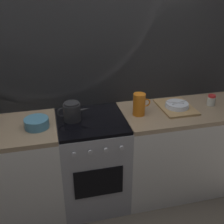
{
  "coord_description": "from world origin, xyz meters",
  "views": [
    {
      "loc": [
        -0.31,
        -2.08,
        2.01
      ],
      "look_at": [
        0.19,
        0.0,
        0.95
      ],
      "focal_mm": 43.78,
      "sensor_mm": 36.0,
      "label": 1
    }
  ],
  "objects_px": {
    "dish_pile": "(176,106)",
    "spice_jar": "(211,100)",
    "kettle": "(72,112)",
    "pitcher": "(139,104)",
    "stove_unit": "(93,162)",
    "mixing_bowl": "(37,123)"
  },
  "relations": [
    {
      "from": "dish_pile",
      "to": "spice_jar",
      "type": "distance_m",
      "value": 0.36
    },
    {
      "from": "kettle",
      "to": "pitcher",
      "type": "xyz_separation_m",
      "value": [
        0.59,
        -0.03,
        0.02
      ]
    },
    {
      "from": "kettle",
      "to": "spice_jar",
      "type": "xyz_separation_m",
      "value": [
        1.33,
        -0.0,
        -0.03
      ]
    },
    {
      "from": "pitcher",
      "to": "dish_pile",
      "type": "bearing_deg",
      "value": 5.52
    },
    {
      "from": "pitcher",
      "to": "spice_jar",
      "type": "bearing_deg",
      "value": 2.13
    },
    {
      "from": "pitcher",
      "to": "dish_pile",
      "type": "height_order",
      "value": "pitcher"
    },
    {
      "from": "stove_unit",
      "to": "dish_pile",
      "type": "relative_size",
      "value": 2.25
    },
    {
      "from": "stove_unit",
      "to": "mixing_bowl",
      "type": "relative_size",
      "value": 4.5
    },
    {
      "from": "pitcher",
      "to": "dish_pile",
      "type": "distance_m",
      "value": 0.39
    },
    {
      "from": "stove_unit",
      "to": "kettle",
      "type": "height_order",
      "value": "kettle"
    },
    {
      "from": "mixing_bowl",
      "to": "pitcher",
      "type": "relative_size",
      "value": 1.0
    },
    {
      "from": "kettle",
      "to": "dish_pile",
      "type": "distance_m",
      "value": 0.97
    },
    {
      "from": "dish_pile",
      "to": "spice_jar",
      "type": "relative_size",
      "value": 3.81
    },
    {
      "from": "pitcher",
      "to": "dish_pile",
      "type": "xyz_separation_m",
      "value": [
        0.38,
        0.04,
        -0.08
      ]
    },
    {
      "from": "kettle",
      "to": "pitcher",
      "type": "bearing_deg",
      "value": -3.09
    },
    {
      "from": "kettle",
      "to": "pitcher",
      "type": "distance_m",
      "value": 0.59
    },
    {
      "from": "spice_jar",
      "to": "dish_pile",
      "type": "bearing_deg",
      "value": 178.49
    },
    {
      "from": "mixing_bowl",
      "to": "kettle",
      "type": "bearing_deg",
      "value": 11.17
    },
    {
      "from": "dish_pile",
      "to": "pitcher",
      "type": "bearing_deg",
      "value": -174.48
    },
    {
      "from": "mixing_bowl",
      "to": "pitcher",
      "type": "bearing_deg",
      "value": 1.75
    },
    {
      "from": "pitcher",
      "to": "dish_pile",
      "type": "relative_size",
      "value": 0.5
    },
    {
      "from": "kettle",
      "to": "spice_jar",
      "type": "height_order",
      "value": "kettle"
    }
  ]
}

